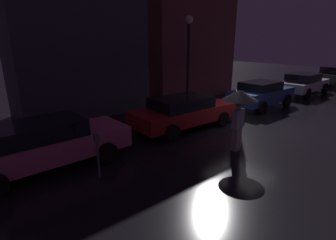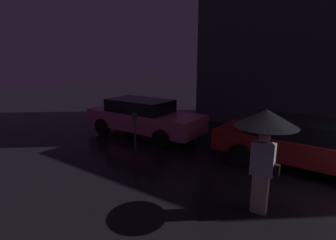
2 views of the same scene
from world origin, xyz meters
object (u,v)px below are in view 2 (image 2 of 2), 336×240
object	(u,v)px
parked_car_pink	(143,117)
parked_car_red	(301,142)
pedestrian_with_umbrella	(265,130)
parking_meter	(135,128)

from	to	relation	value
parked_car_pink	parked_car_red	size ratio (longest dim) A/B	1.01
pedestrian_with_umbrella	parked_car_red	bearing A→B (deg)	-97.51
parked_car_red	pedestrian_with_umbrella	distance (m)	3.01
pedestrian_with_umbrella	parking_meter	xyz separation A→B (m)	(-4.33, 1.23, -0.89)
parking_meter	parked_car_pink	bearing A→B (deg)	121.91
parked_car_pink	parked_car_red	distance (m)	5.49
parked_car_pink	parked_car_red	world-z (taller)	parked_car_pink
parked_car_pink	parking_meter	world-z (taller)	parked_car_pink
parked_car_pink	parked_car_red	xyz separation A→B (m)	(5.48, 0.15, -0.03)
parked_car_red	pedestrian_with_umbrella	size ratio (longest dim) A/B	2.27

